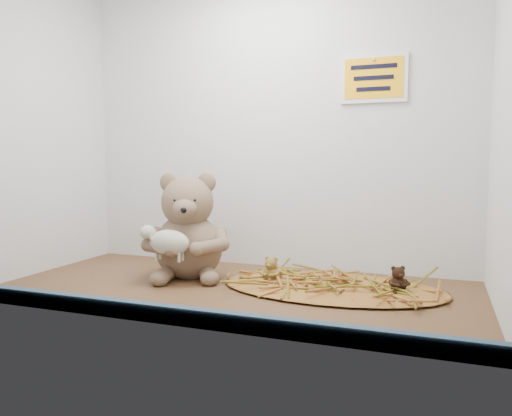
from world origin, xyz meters
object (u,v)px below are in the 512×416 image
(main_teddy, at_px, (188,225))
(mini_teddy_tan, at_px, (271,268))
(mini_teddy_brown, at_px, (398,278))
(toy_lamb, at_px, (169,243))

(main_teddy, bearing_deg, mini_teddy_tan, -22.41)
(main_teddy, distance_m, mini_teddy_brown, 0.57)
(mini_teddy_brown, bearing_deg, mini_teddy_tan, 155.25)
(main_teddy, xyz_separation_m, mini_teddy_brown, (0.56, 0.00, -0.10))
(toy_lamb, xyz_separation_m, mini_teddy_brown, (0.56, 0.11, -0.07))
(toy_lamb, height_order, mini_teddy_brown, toy_lamb)
(mini_teddy_tan, xyz_separation_m, mini_teddy_brown, (0.32, 0.01, -0.00))
(main_teddy, height_order, mini_teddy_tan, main_teddy)
(main_teddy, bearing_deg, toy_lamb, -111.68)
(toy_lamb, distance_m, mini_teddy_brown, 0.58)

